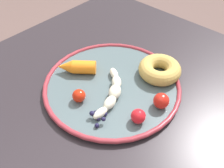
{
  "coord_description": "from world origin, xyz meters",
  "views": [
    {
      "loc": [
        -0.31,
        -0.35,
        1.2
      ],
      "look_at": [
        0.03,
        -0.04,
        0.75
      ],
      "focal_mm": 39.08,
      "sensor_mm": 36.0,
      "label": 1
    }
  ],
  "objects_px": {
    "tomato_mid": "(138,116)",
    "donut": "(160,69)",
    "tomato_far": "(79,96)",
    "banana": "(112,92)",
    "tomato_near": "(161,101)",
    "carrot_orange": "(76,67)",
    "blueberry_pile": "(99,116)",
    "dining_table": "(96,111)",
    "plate": "(112,85)"
  },
  "relations": [
    {
      "from": "tomato_mid",
      "to": "donut",
      "type": "bearing_deg",
      "value": 18.2
    },
    {
      "from": "tomato_far",
      "to": "tomato_mid",
      "type": "bearing_deg",
      "value": -72.31
    },
    {
      "from": "tomato_far",
      "to": "banana",
      "type": "bearing_deg",
      "value": -35.99
    },
    {
      "from": "tomato_mid",
      "to": "tomato_near",
      "type": "bearing_deg",
      "value": -10.3
    },
    {
      "from": "tomato_mid",
      "to": "carrot_orange",
      "type": "bearing_deg",
      "value": 84.94
    },
    {
      "from": "blueberry_pile",
      "to": "tomato_far",
      "type": "relative_size",
      "value": 1.43
    },
    {
      "from": "donut",
      "to": "tomato_mid",
      "type": "distance_m",
      "value": 0.17
    },
    {
      "from": "carrot_orange",
      "to": "dining_table",
      "type": "bearing_deg",
      "value": -87.92
    },
    {
      "from": "carrot_orange",
      "to": "tomato_near",
      "type": "relative_size",
      "value": 2.72
    },
    {
      "from": "carrot_orange",
      "to": "tomato_mid",
      "type": "xyz_separation_m",
      "value": [
        -0.02,
        -0.23,
        -0.0
      ]
    },
    {
      "from": "carrot_orange",
      "to": "tomato_mid",
      "type": "bearing_deg",
      "value": -95.06
    },
    {
      "from": "carrot_orange",
      "to": "banana",
      "type": "bearing_deg",
      "value": -89.71
    },
    {
      "from": "dining_table",
      "to": "tomato_mid",
      "type": "height_order",
      "value": "tomato_mid"
    },
    {
      "from": "blueberry_pile",
      "to": "tomato_near",
      "type": "relative_size",
      "value": 1.22
    },
    {
      "from": "tomato_mid",
      "to": "tomato_far",
      "type": "distance_m",
      "value": 0.15
    },
    {
      "from": "banana",
      "to": "tomato_mid",
      "type": "relative_size",
      "value": 4.75
    },
    {
      "from": "donut",
      "to": "tomato_mid",
      "type": "xyz_separation_m",
      "value": [
        -0.16,
        -0.05,
        -0.0
      ]
    },
    {
      "from": "carrot_orange",
      "to": "blueberry_pile",
      "type": "distance_m",
      "value": 0.17
    },
    {
      "from": "carrot_orange",
      "to": "tomato_far",
      "type": "bearing_deg",
      "value": -128.72
    },
    {
      "from": "dining_table",
      "to": "carrot_orange",
      "type": "relative_size",
      "value": 9.06
    },
    {
      "from": "plate",
      "to": "tomato_near",
      "type": "xyz_separation_m",
      "value": [
        0.02,
        -0.14,
        0.02
      ]
    },
    {
      "from": "donut",
      "to": "tomato_mid",
      "type": "height_order",
      "value": "donut"
    },
    {
      "from": "tomato_near",
      "to": "tomato_mid",
      "type": "bearing_deg",
      "value": 169.7
    },
    {
      "from": "plate",
      "to": "tomato_far",
      "type": "distance_m",
      "value": 0.1
    },
    {
      "from": "dining_table",
      "to": "donut",
      "type": "height_order",
      "value": "donut"
    },
    {
      "from": "dining_table",
      "to": "carrot_orange",
      "type": "height_order",
      "value": "carrot_orange"
    },
    {
      "from": "plate",
      "to": "tomato_mid",
      "type": "relative_size",
      "value": 10.53
    },
    {
      "from": "tomato_far",
      "to": "carrot_orange",
      "type": "bearing_deg",
      "value": 51.28
    },
    {
      "from": "donut",
      "to": "tomato_far",
      "type": "relative_size",
      "value": 3.48
    },
    {
      "from": "tomato_mid",
      "to": "banana",
      "type": "bearing_deg",
      "value": 77.8
    },
    {
      "from": "blueberry_pile",
      "to": "tomato_near",
      "type": "distance_m",
      "value": 0.15
    },
    {
      "from": "dining_table",
      "to": "tomato_far",
      "type": "bearing_deg",
      "value": -164.42
    },
    {
      "from": "banana",
      "to": "donut",
      "type": "height_order",
      "value": "donut"
    },
    {
      "from": "plate",
      "to": "blueberry_pile",
      "type": "height_order",
      "value": "blueberry_pile"
    },
    {
      "from": "dining_table",
      "to": "plate",
      "type": "height_order",
      "value": "plate"
    },
    {
      "from": "plate",
      "to": "tomato_far",
      "type": "xyz_separation_m",
      "value": [
        -0.1,
        0.02,
        0.02
      ]
    },
    {
      "from": "tomato_near",
      "to": "tomato_mid",
      "type": "xyz_separation_m",
      "value": [
        -0.07,
        0.01,
        -0.0
      ]
    },
    {
      "from": "carrot_orange",
      "to": "tomato_far",
      "type": "xyz_separation_m",
      "value": [
        -0.07,
        -0.08,
        -0.0
      ]
    },
    {
      "from": "carrot_orange",
      "to": "tomato_near",
      "type": "bearing_deg",
      "value": -78.03
    },
    {
      "from": "blueberry_pile",
      "to": "dining_table",
      "type": "bearing_deg",
      "value": 50.46
    },
    {
      "from": "carrot_orange",
      "to": "donut",
      "type": "bearing_deg",
      "value": -50.85
    },
    {
      "from": "plate",
      "to": "banana",
      "type": "bearing_deg",
      "value": -136.19
    },
    {
      "from": "donut",
      "to": "plate",
      "type": "bearing_deg",
      "value": 147.74
    },
    {
      "from": "carrot_orange",
      "to": "tomato_far",
      "type": "relative_size",
      "value": 3.19
    },
    {
      "from": "banana",
      "to": "donut",
      "type": "xyz_separation_m",
      "value": [
        0.14,
        -0.04,
        0.01
      ]
    },
    {
      "from": "dining_table",
      "to": "blueberry_pile",
      "type": "distance_m",
      "value": 0.18
    },
    {
      "from": "dining_table",
      "to": "plate",
      "type": "xyz_separation_m",
      "value": [
        0.03,
        -0.04,
        0.12
      ]
    },
    {
      "from": "banana",
      "to": "donut",
      "type": "relative_size",
      "value": 1.43
    },
    {
      "from": "dining_table",
      "to": "banana",
      "type": "xyz_separation_m",
      "value": [
        -0.0,
        -0.07,
        0.13
      ]
    },
    {
      "from": "banana",
      "to": "tomato_near",
      "type": "relative_size",
      "value": 4.25
    }
  ]
}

